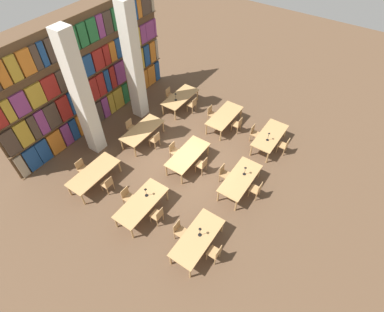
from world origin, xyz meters
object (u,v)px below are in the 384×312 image
Objects in this scene: chair_2 at (257,189)px; desk_lamp_2 at (269,135)px; chair_9 at (174,151)px; chair_3 at (224,173)px; reading_table_0 at (197,238)px; chair_11 at (212,113)px; reading_table_2 at (270,136)px; reading_table_5 at (225,116)px; chair_1 at (179,230)px; chair_10 at (238,124)px; desk_lamp_0 at (200,230)px; pillar_center at (133,64)px; chair_5 at (254,133)px; chair_0 at (215,253)px; reading_table_4 at (188,155)px; chair_7 at (128,196)px; chair_6 at (158,215)px; chair_16 at (193,104)px; desk_lamp_4 at (176,95)px; desk_lamp_1 at (245,169)px; desk_lamp_3 at (146,191)px; reading_table_7 at (142,131)px; reading_table_6 at (94,173)px; chair_8 at (202,165)px; chair_4 at (284,145)px; chair_12 at (108,184)px; reading_table_1 at (240,179)px; chair_17 at (170,95)px; chair_15 at (131,127)px; reading_table_8 at (180,98)px; pillar_left at (82,97)px.

desk_lamp_2 reaches higher than chair_2.
chair_3 is at bearing 92.65° from chair_9.
reading_table_0 is 2.60× the size of chair_11.
chair_11 is (0.06, 3.34, -0.17)m from reading_table_2.
reading_table_5 is at bearing 79.81° from desk_lamp_2.
chair_1 and chair_10 have the same top height.
pillar_center is at bearing 55.93° from desk_lamp_0.
chair_0 is at bearing 14.33° from chair_5.
desk_lamp_2 is 0.54× the size of chair_10.
reading_table_4 is 2.60× the size of chair_9.
chair_7 reaches higher than reading_table_5.
chair_6 is 1.00× the size of chair_16.
chair_11 and chair_16 have the same top height.
pillar_center is 6.73× the size of chair_10.
chair_5 is at bearing -86.49° from desk_lamp_4.
desk_lamp_3 is (-3.18, 2.72, -0.00)m from desk_lamp_1.
chair_6 is at bearing -132.52° from reading_table_7.
reading_table_0 is 4.72× the size of desk_lamp_0.
chair_8 is at bearing -47.86° from reading_table_6.
reading_table_2 is 0.80m from chair_4.
chair_0 is (-0.04, -0.78, -0.17)m from reading_table_0.
chair_12 is at bearing 89.94° from chair_6.
chair_1 reaches higher than reading_table_0.
reading_table_7 is (-3.24, 3.56, 0.17)m from chair_10.
pillar_center is at bearing 102.99° from reading_table_2.
desk_lamp_3 is at bearing 82.05° from reading_table_0.
chair_6 is (0.02, 1.87, -0.17)m from reading_table_0.
chair_1 is 1.87× the size of desk_lamp_1.
chair_6 is 3.52m from chair_9.
chair_5 reaches higher than reading_table_7.
reading_table_1 is 3.98m from desk_lamp_3.
pillar_center is at bearing -22.91° from chair_17.
desk_lamp_0 is 1.03× the size of desk_lamp_1.
chair_1 is 1.00× the size of chair_3.
chair_3 is at bearing 90.29° from chair_15.
reading_table_7 is 0.80m from chair_15.
desk_lamp_2 is 0.54× the size of chair_7.
chair_0 reaches higher than reading_table_1.
reading_table_5 is 4.27m from reading_table_7.
chair_2 is 7.01m from reading_table_8.
desk_lamp_2 is 6.25m from chair_17.
chair_4 is 1.00× the size of chair_15.
chair_6 is (-6.02, 1.83, -0.56)m from desk_lamp_2.
chair_5 reaches higher than reading_table_5.
chair_12 is (-6.48, 1.15, 0.00)m from chair_11.
chair_4 is at bearing 167.00° from chair_1.
desk_lamp_2 is at bearing -62.70° from reading_table_7.
reading_table_1 is (3.29, 0.02, 0.00)m from reading_table_0.
reading_table_8 is at bearing -144.48° from chair_1.
chair_2 is (1.68, -7.74, -2.51)m from pillar_left.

